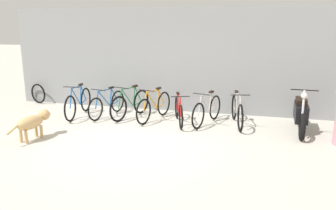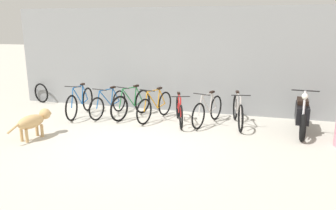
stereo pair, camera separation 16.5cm
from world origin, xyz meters
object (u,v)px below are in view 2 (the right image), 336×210
bicycle_5 (208,111)px  bicycle_6 (238,112)px  bicycle_3 (155,106)px  stray_dog (34,121)px  bicycle_0 (80,102)px  spare_tire_left (41,93)px  bicycle_4 (179,111)px  bicycle_2 (131,104)px  bicycle_1 (108,104)px  motorcycle (302,114)px

bicycle_5 → bicycle_6: 0.76m
bicycle_3 → stray_dog: size_ratio=1.40×
bicycle_0 → stray_dog: 1.97m
stray_dog → spare_tire_left: bearing=45.7°
bicycle_0 → bicycle_4: bearing=83.8°
bicycle_2 → bicycle_3: size_ratio=0.99×
bicycle_1 → stray_dog: bicycle_1 is taller
bicycle_2 → bicycle_4: 1.43m
bicycle_0 → bicycle_6: bearing=86.8°
bicycle_6 → bicycle_0: bearing=-98.2°
bicycle_0 → bicycle_6: 4.34m
bicycle_4 → spare_tire_left: 5.01m
bicycle_6 → motorcycle: size_ratio=0.89×
bicycle_2 → spare_tire_left: size_ratio=2.53×
bicycle_3 → stray_dog: 3.04m
bicycle_3 → spare_tire_left: (-4.19, 0.89, -0.04)m
bicycle_2 → stray_dog: bicycle_2 is taller
bicycle_2 → bicycle_6: bicycle_2 is taller
bicycle_0 → spare_tire_left: 2.29m
bicycle_2 → motorcycle: 4.37m
bicycle_3 → spare_tire_left: 4.28m
bicycle_4 → bicycle_5: 0.73m
bicycle_0 → spare_tire_left: (-2.03, 1.06, -0.05)m
bicycle_0 → motorcycle: size_ratio=0.92×
bicycle_4 → bicycle_6: 1.48m
bicycle_3 → bicycle_5: (1.43, -0.04, -0.01)m
bicycle_3 → bicycle_5: bearing=103.4°
bicycle_0 → stray_dog: bicycle_0 is taller
bicycle_1 → bicycle_3: (1.38, -0.02, 0.02)m
bicycle_0 → bicycle_5: size_ratio=1.11×
stray_dog → motorcycle: bearing=-58.8°
stray_dog → bicycle_4: bearing=-43.7°
bicycle_1 → bicycle_5: bearing=100.0°
bicycle_4 → spare_tire_left: (-4.90, 1.07, -0.01)m
stray_dog → spare_tire_left: size_ratio=1.84×
bicycle_5 → stray_dog: (-3.59, -2.10, 0.05)m
bicycle_6 → bicycle_1: bearing=-100.6°
bicycle_1 → bicycle_0: bearing=-65.2°
bicycle_6 → stray_dog: bearing=-74.3°
bicycle_3 → spare_tire_left: size_ratio=2.57×
bicycle_4 → stray_dog: (-2.88, -1.96, 0.07)m
bicycle_6 → stray_dog: 4.86m
bicycle_4 → bicycle_6: (1.47, 0.22, 0.03)m
bicycle_4 → bicycle_6: bearing=80.1°
bicycle_6 → stray_dog: bicycle_6 is taller
bicycle_6 → spare_tire_left: size_ratio=2.66×
motorcycle → bicycle_2: bearing=-88.5°
bicycle_0 → motorcycle: (5.82, 0.06, 0.07)m
bicycle_1 → bicycle_6: bearing=101.7°
bicycle_0 → bicycle_5: bicycle_0 is taller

